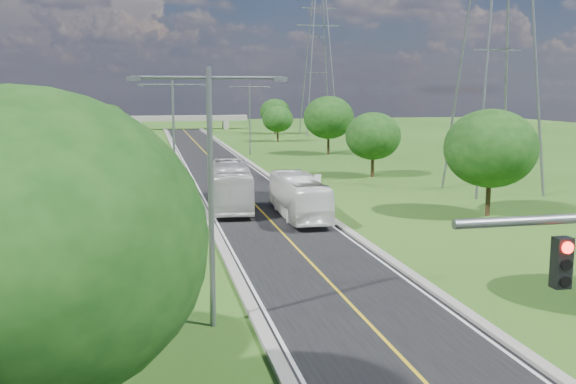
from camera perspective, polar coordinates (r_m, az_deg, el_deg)
The scene contains 23 objects.
ground at distance 73.12m, azimuth -5.81°, elevation 1.83°, with size 260.00×260.00×0.00m, color #245016.
road at distance 79.03m, azimuth -6.31°, elevation 2.39°, with size 8.00×150.00×0.06m, color black.
curb_left at distance 78.69m, azimuth -9.39°, elevation 2.35°, with size 0.50×150.00×0.22m, color gray.
curb_right at distance 79.58m, azimuth -3.27°, elevation 2.53°, with size 0.50×150.00×0.22m, color gray.
speed_limit_sign at distance 52.39m, azimuth 2.65°, elevation 0.77°, with size 0.55×0.09×2.40m.
overpass at distance 152.44m, azimuth -9.34°, elevation 6.42°, with size 30.00×3.00×3.20m.
streetlight_near_left at distance 24.39m, azimuth -6.91°, elevation 1.45°, with size 5.90×0.25×10.00m.
streetlight_mid_left at distance 57.20m, azimuth -10.15°, elevation 5.72°, with size 5.90×0.25×10.00m.
streetlight_far_right at distance 91.25m, azimuth -3.42°, elevation 7.04°, with size 5.90×0.25×10.00m.
power_tower_near at distance 60.44m, azimuth 18.22°, elevation 13.24°, with size 9.00×6.40×28.00m.
power_tower_far at distance 131.70m, azimuth 2.74°, elevation 11.17°, with size 9.00×6.40×28.00m.
tree_lb at distance 41.05m, azimuth -23.17°, elevation 2.03°, with size 6.30×6.30×7.33m.
tree_lc at distance 62.53m, azimuth -18.63°, elevation 5.32°, with size 7.56×7.56×8.79m.
tree_ld at distance 86.61m, azimuth -18.27°, elevation 5.84°, with size 6.72×6.72×7.82m.
tree_le at distance 110.35m, azimuth -15.72°, elevation 6.23°, with size 5.88×5.88×6.84m.
tree_lf at distance 14.69m, azimuth -22.75°, elevation -4.49°, with size 7.98×7.98×9.28m.
tree_rb at distance 48.76m, azimuth 17.56°, elevation 3.71°, with size 6.72×6.72×7.82m.
tree_rc at distance 68.34m, azimuth 7.58°, elevation 4.95°, with size 5.88×5.88×6.84m.
tree_rd at distance 91.71m, azimuth 3.63°, elevation 6.62°, with size 7.14×7.14×8.30m.
tree_re at distance 114.48m, azimuth -0.92°, elevation 6.50°, with size 5.46×5.46×6.35m.
tree_rf at distance 134.74m, azimuth -1.16°, elevation 7.15°, with size 6.30×6.30×7.33m.
bus_outbound at distance 46.12m, azimuth 0.95°, elevation -0.39°, with size 2.54×10.84×3.02m, color white.
bus_inbound at distance 50.31m, azimuth -5.07°, elevation 0.60°, with size 2.87×12.28×3.42m, color beige.
Camera 1 is at (-8.30, -12.07, 9.15)m, focal length 40.00 mm.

